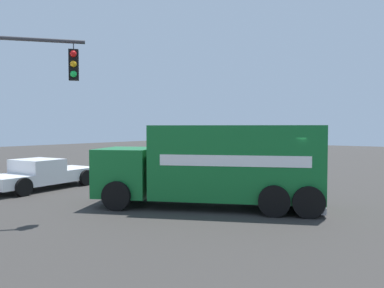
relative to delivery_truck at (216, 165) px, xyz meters
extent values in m
plane|color=#33302D|center=(-1.94, -1.21, -1.50)|extent=(100.00, 100.00, 0.00)
cube|color=#146B2D|center=(-0.64, -0.28, 0.12)|extent=(6.25, 4.53, 2.54)
cube|color=#146B2D|center=(3.00, 1.33, -0.30)|extent=(2.71, 2.96, 1.70)
cube|color=black|center=(3.79, 1.68, 0.04)|extent=(0.89, 1.88, 0.88)
cube|color=#B2B2B7|center=(-3.19, -1.41, -1.31)|extent=(1.12, 2.19, 0.21)
cube|color=white|center=(-1.13, 0.82, 0.24)|extent=(4.44, 1.98, 0.36)
cube|color=white|center=(-0.15, -1.39, 0.24)|extent=(4.44, 1.98, 0.36)
cylinder|color=black|center=(2.46, 2.44, -1.00)|extent=(1.03, 0.66, 1.00)
cylinder|color=black|center=(3.46, 0.18, -1.00)|extent=(1.03, 0.66, 1.00)
cylinder|color=black|center=(-2.32, 0.33, -1.00)|extent=(1.03, 0.66, 1.00)
cylinder|color=black|center=(-1.32, -1.94, -1.00)|extent=(1.03, 0.66, 1.00)
cylinder|color=black|center=(-3.28, -0.10, -1.00)|extent=(1.03, 0.66, 1.00)
cylinder|color=black|center=(-2.28, -2.36, -1.00)|extent=(1.03, 0.66, 1.00)
cylinder|color=#38383D|center=(4.02, 4.95, 4.00)|extent=(2.67, 3.01, 0.12)
cylinder|color=#38383D|center=(2.96, 3.75, 3.87)|extent=(0.03, 0.03, 0.25)
cube|color=black|center=(2.96, 3.75, 3.27)|extent=(0.42, 0.42, 0.95)
sphere|color=red|center=(2.83, 3.87, 3.59)|extent=(0.20, 0.20, 0.20)
sphere|color=#EFA314|center=(2.83, 3.87, 3.28)|extent=(0.20, 0.20, 0.20)
sphere|color=#19CC4C|center=(2.83, 3.87, 2.97)|extent=(0.20, 0.20, 0.20)
cube|color=white|center=(8.56, 2.85, -0.97)|extent=(2.05, 1.63, 0.50)
cube|color=white|center=(8.67, 1.26, -0.67)|extent=(2.06, 1.83, 1.10)
cube|color=black|center=(8.67, 1.26, -0.38)|extent=(1.89, 1.55, 0.48)
cube|color=white|center=(8.80, -0.59, -0.95)|extent=(2.08, 2.13, 0.55)
cylinder|color=black|center=(7.57, 2.65, -1.12)|extent=(0.29, 0.77, 0.76)
cylinder|color=black|center=(7.80, -0.77, -1.12)|extent=(0.29, 0.77, 0.76)
cylinder|color=black|center=(9.81, -0.64, -1.12)|extent=(0.29, 0.77, 0.76)
camera|label=1|loc=(-6.98, 11.75, 1.31)|focal=36.20mm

